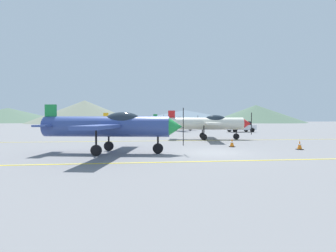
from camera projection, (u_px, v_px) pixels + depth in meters
name	position (u px, v px, depth m)	size (l,w,h in m)	color
ground_plane	(211.00, 153.00, 15.64)	(400.00, 400.00, 0.00)	slate
apron_line_near	(231.00, 161.00, 12.49)	(80.00, 0.16, 0.01)	yellow
apron_line_far	(184.00, 141.00, 24.40)	(80.00, 0.16, 0.01)	yellow
airplane_near	(112.00, 126.00, 15.30)	(8.13, 9.28, 2.78)	#33478C
airplane_mid	(209.00, 123.00, 25.96)	(8.13, 9.28, 2.78)	silver
airplane_far	(133.00, 122.00, 35.57)	(8.10, 9.30, 2.78)	white
airplane_back	(176.00, 121.00, 45.49)	(8.13, 9.28, 2.78)	#33478C
car_sedan	(241.00, 126.00, 41.00)	(4.49, 2.43, 1.62)	white
traffic_cone_front	(232.00, 143.00, 18.89)	(0.36, 0.36, 0.59)	black
traffic_cone_side	(300.00, 145.00, 17.18)	(0.36, 0.36, 0.59)	black
hill_left	(8.00, 115.00, 158.17)	(69.18, 69.18, 8.59)	#4C6651
hill_centerleft	(85.00, 112.00, 126.87)	(51.98, 51.98, 10.78)	slate
hill_centerright	(185.00, 116.00, 155.52)	(78.22, 78.22, 7.10)	slate
hill_right	(256.00, 114.00, 151.25)	(53.15, 53.15, 9.91)	#4C6651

